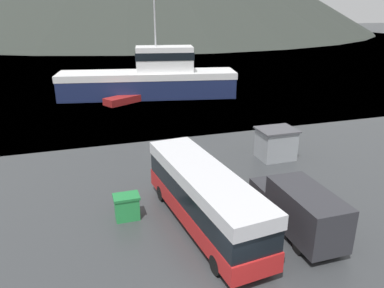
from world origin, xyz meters
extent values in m
plane|color=#475B6B|center=(0.00, 139.15, 0.00)|extent=(240.00, 240.00, 0.00)
cube|color=red|center=(0.73, 5.27, 0.93)|extent=(3.56, 10.44, 0.96)
cube|color=black|center=(0.73, 5.27, 1.96)|extent=(3.49, 10.23, 1.10)
cube|color=silver|center=(0.73, 5.27, 2.85)|extent=(3.56, 10.44, 0.69)
cube|color=black|center=(0.18, 10.38, 1.77)|extent=(2.17, 0.29, 1.48)
cylinder|color=black|center=(-0.74, 8.72, 0.45)|extent=(0.39, 0.93, 0.90)
cylinder|color=black|center=(1.43, 8.95, 0.45)|extent=(0.39, 0.93, 0.90)
cylinder|color=black|center=(0.03, 1.60, 0.45)|extent=(0.39, 0.93, 0.90)
cylinder|color=black|center=(2.20, 1.83, 0.45)|extent=(0.39, 0.93, 0.90)
cube|color=#2D2D33|center=(5.14, 2.77, 1.46)|extent=(2.13, 4.45, 2.22)
cube|color=#2D2D33|center=(5.13, 5.95, 0.96)|extent=(2.12, 1.91, 1.22)
cube|color=black|center=(5.13, 5.02, 1.96)|extent=(1.80, 0.07, 0.78)
cylinder|color=black|center=(4.18, 5.69, 0.35)|extent=(0.22, 0.70, 0.70)
cylinder|color=black|center=(6.08, 5.70, 0.35)|extent=(0.22, 0.70, 0.70)
cylinder|color=black|center=(4.20, 1.75, 0.35)|extent=(0.22, 0.70, 0.70)
cylinder|color=black|center=(6.09, 1.76, 0.35)|extent=(0.22, 0.70, 0.70)
cube|color=#19234C|center=(3.80, 35.57, 1.59)|extent=(22.22, 8.83, 3.18)
cube|color=white|center=(3.80, 35.57, 2.78)|extent=(22.44, 8.92, 0.80)
cube|color=white|center=(5.93, 35.16, 4.70)|extent=(7.46, 4.61, 3.04)
cube|color=black|center=(5.93, 35.16, 5.16)|extent=(7.61, 4.73, 0.91)
cylinder|color=#B2B2B7|center=(4.91, 35.36, 9.64)|extent=(0.20, 0.20, 6.82)
cube|color=green|center=(-2.99, 7.28, 0.63)|extent=(1.27, 0.91, 1.25)
cube|color=#227D3C|center=(-2.99, 7.28, 1.32)|extent=(1.39, 1.00, 0.14)
cube|color=#93999E|center=(9.01, 12.54, 1.10)|extent=(2.55, 2.08, 2.21)
cube|color=#4C4C51|center=(9.01, 12.54, 2.27)|extent=(2.81, 2.29, 0.12)
cube|color=maroon|center=(1.76, 34.03, 0.41)|extent=(7.79, 5.55, 0.83)
camera|label=1|loc=(-4.98, -10.75, 10.95)|focal=35.00mm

